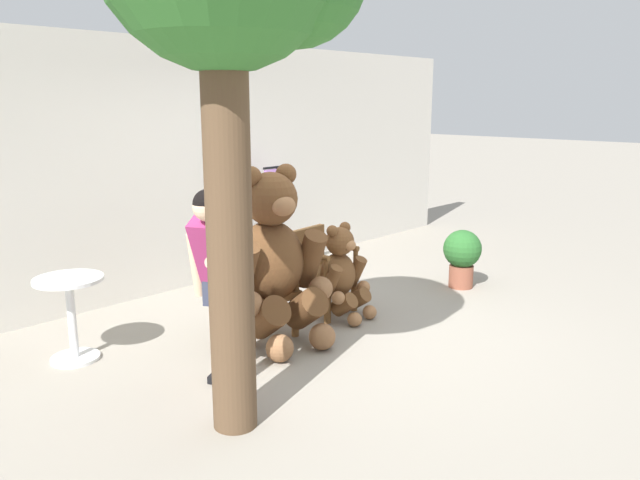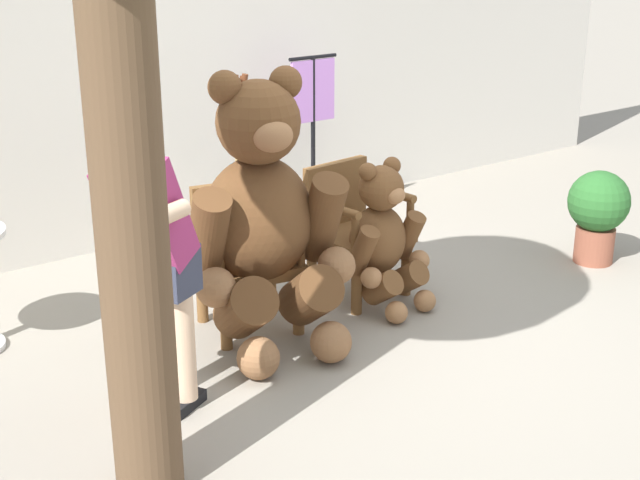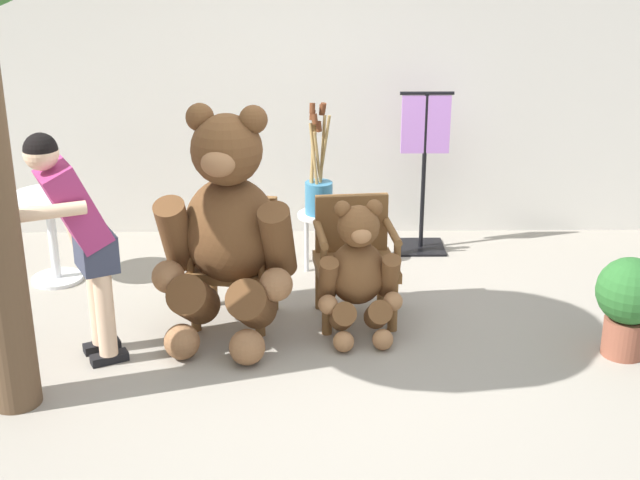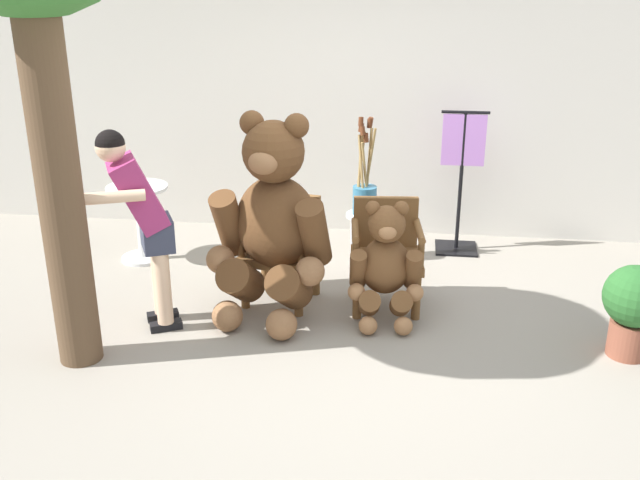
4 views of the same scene
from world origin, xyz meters
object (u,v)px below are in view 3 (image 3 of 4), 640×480
at_px(teddy_bear_small, 358,271).
at_px(potted_plant, 629,300).
at_px(wooden_chair_left, 236,256).
at_px(round_side_table, 52,227).
at_px(brush_bucket, 318,188).
at_px(teddy_bear_large, 228,227).
at_px(white_stool, 319,226).
at_px(wooden_chair_right, 355,256).
at_px(clothing_display_stand, 424,168).
at_px(person_visitor, 77,229).

bearing_deg(teddy_bear_small, potted_plant, -10.56).
relative_size(wooden_chair_left, potted_plant, 1.26).
relative_size(teddy_bear_small, round_side_table, 1.33).
height_order(teddy_bear_small, brush_bucket, brush_bucket).
xyz_separation_m(wooden_chair_left, teddy_bear_large, (-0.03, -0.26, 0.32)).
bearing_deg(white_stool, potted_plant, -37.59).
bearing_deg(wooden_chair_right, wooden_chair_left, -179.95).
bearing_deg(wooden_chair_right, white_stool, 104.84).
xyz_separation_m(teddy_bear_large, white_stool, (0.62, 1.18, -0.43)).
xyz_separation_m(brush_bucket, clothing_display_stand, (0.89, 0.39, 0.05)).
distance_m(teddy_bear_large, brush_bucket, 1.34).
relative_size(wooden_chair_left, clothing_display_stand, 0.63).
distance_m(wooden_chair_left, brush_bucket, 1.12).
distance_m(round_side_table, clothing_display_stand, 3.04).
bearing_deg(clothing_display_stand, round_side_table, -167.53).
height_order(wooden_chair_right, potted_plant, wooden_chair_right).
distance_m(white_stool, potted_plant, 2.52).
relative_size(wooden_chair_right, clothing_display_stand, 0.63).
bearing_deg(person_visitor, teddy_bear_large, 23.26).
distance_m(wooden_chair_right, round_side_table, 2.41).
bearing_deg(person_visitor, white_stool, 46.00).
relative_size(person_visitor, clothing_display_stand, 1.13).
bearing_deg(wooden_chair_left, potted_plant, -13.40).
bearing_deg(brush_bucket, clothing_display_stand, 23.60).
bearing_deg(brush_bucket, round_side_table, -172.67).
xyz_separation_m(person_visitor, white_stool, (1.51, 1.57, -0.56)).
bearing_deg(teddy_bear_large, round_side_table, 147.61).
xyz_separation_m(teddy_bear_small, potted_plant, (1.74, -0.32, -0.07)).
distance_m(teddy_bear_large, teddy_bear_small, 0.93).
height_order(teddy_bear_large, potted_plant, teddy_bear_large).
bearing_deg(potted_plant, white_stool, 142.41).
xyz_separation_m(white_stool, potted_plant, (1.99, -1.54, 0.04)).
bearing_deg(round_side_table, white_stool, 7.23).
height_order(brush_bucket, round_side_table, brush_bucket).
xyz_separation_m(wooden_chair_left, teddy_bear_small, (0.85, -0.29, 0.01)).
bearing_deg(teddy_bear_small, white_stool, 101.88).
distance_m(wooden_chair_right, teddy_bear_large, 0.96).
relative_size(wooden_chair_left, white_stool, 1.87).
height_order(person_visitor, clothing_display_stand, person_visitor).
relative_size(person_visitor, round_side_table, 2.14).
xyz_separation_m(white_stool, brush_bucket, (-0.00, 0.00, 0.32)).
xyz_separation_m(wooden_chair_right, brush_bucket, (-0.25, 0.92, 0.21)).
bearing_deg(brush_bucket, white_stool, -55.00).
height_order(teddy_bear_small, white_stool, teddy_bear_small).
bearing_deg(wooden_chair_left, person_visitor, -144.81).
bearing_deg(wooden_chair_right, round_side_table, 164.20).
relative_size(teddy_bear_small, white_stool, 2.09).
distance_m(teddy_bear_large, white_stool, 1.40).
height_order(wooden_chair_left, teddy_bear_small, teddy_bear_small).
height_order(white_stool, round_side_table, round_side_table).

